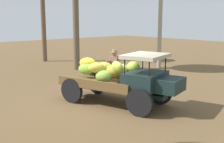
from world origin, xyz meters
TOP-DOWN VIEW (x-y plane):
  - ground_plane at (0.00, 0.00)m, footprint 60.00×60.00m
  - truck at (0.68, 0.39)m, footprint 4.66×2.73m
  - farmer at (-1.18, 1.65)m, footprint 0.54×0.50m
  - loose_banana_bunch at (-1.63, 2.18)m, footprint 0.62×0.53m

SIDE VIEW (x-z plane):
  - ground_plane at x=0.00m, z-range 0.00..0.00m
  - loose_banana_bunch at x=-1.63m, z-range 0.00..0.31m
  - truck at x=0.68m, z-range 0.02..1.92m
  - farmer at x=-1.18m, z-range 0.13..1.87m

